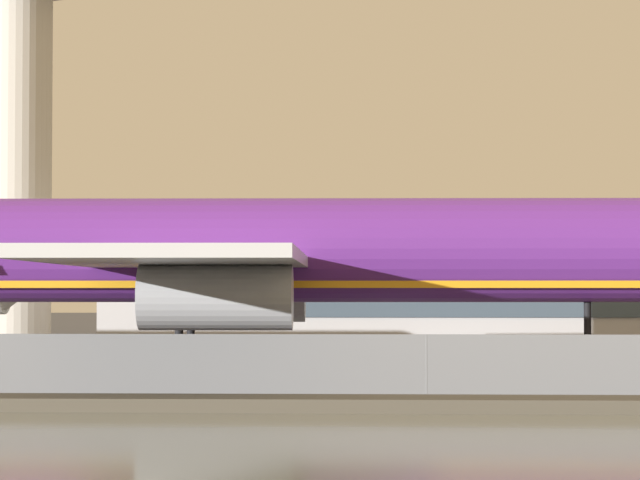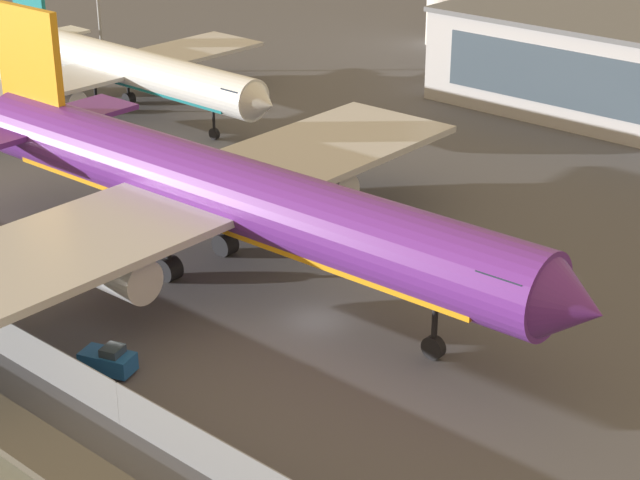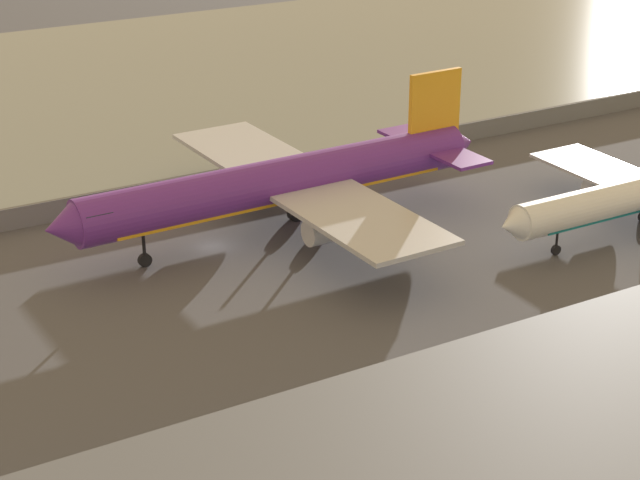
{
  "view_description": "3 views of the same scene",
  "coord_description": "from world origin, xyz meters",
  "views": [
    {
      "loc": [
        -1.35,
        -75.89,
        4.29
      ],
      "look_at": [
        -5.17,
        4.23,
        7.1
      ],
      "focal_mm": 85.0,
      "sensor_mm": 36.0,
      "label": 1
    },
    {
      "loc": [
        40.87,
        -45.36,
        32.74
      ],
      "look_at": [
        -2.66,
        3.36,
        3.8
      ],
      "focal_mm": 60.0,
      "sensor_mm": 36.0,
      "label": 2
    },
    {
      "loc": [
        44.19,
        100.87,
        48.64
      ],
      "look_at": [
        -7.81,
        10.52,
        3.1
      ],
      "focal_mm": 60.0,
      "sensor_mm": 36.0,
      "label": 3
    }
  ],
  "objects": [
    {
      "name": "perimeter_fence",
      "position": [
        0.0,
        -16.0,
        1.33
      ],
      "size": [
        280.0,
        0.1,
        2.66
      ],
      "color": "slate",
      "rests_on": "ground"
    },
    {
      "name": "cargo_jet_purple",
      "position": [
        -9.24,
        0.62,
        6.24
      ],
      "size": [
        54.97,
        46.86,
        16.34
      ],
      "color": "#602889",
      "rests_on": "ground"
    },
    {
      "name": "ground_plane",
      "position": [
        0.0,
        0.0,
        0.0
      ],
      "size": [
        500.0,
        500.0,
        0.0
      ],
      "primitive_type": "plane",
      "color": "#4C4C51"
    },
    {
      "name": "shoreline_seawall",
      "position": [
        0.0,
        -20.5,
        0.25
      ],
      "size": [
        320.0,
        3.0,
        0.5
      ],
      "color": "#474238",
      "rests_on": "ground"
    },
    {
      "name": "baggage_tug",
      "position": [
        -4.78,
        -12.99,
        0.81
      ],
      "size": [
        3.55,
        2.58,
        1.8
      ],
      "color": "#19519E",
      "rests_on": "ground"
    },
    {
      "name": "control_tower",
      "position": [
        -37.48,
        67.8,
        24.49
      ],
      "size": [
        13.43,
        13.43,
        42.34
      ],
      "color": "beige",
      "rests_on": "ground"
    },
    {
      "name": "terminal_building",
      "position": [
        16.62,
        56.45,
        4.96
      ],
      "size": [
        84.33,
        22.54,
        9.9
      ],
      "color": "#B2B2B7",
      "rests_on": "ground"
    }
  ]
}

